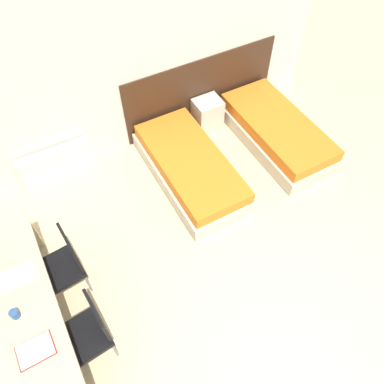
{
  "coord_description": "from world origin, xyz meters",
  "views": [
    {
      "loc": [
        -1.29,
        -0.36,
        4.15
      ],
      "look_at": [
        0.0,
        1.99,
        0.55
      ],
      "focal_mm": 35.0,
      "sensor_mm": 36.0,
      "label": 1
    }
  ],
  "objects_px": {
    "bed_near_door": "(276,131)",
    "chair_near_notebook": "(89,331)",
    "laptop": "(8,276)",
    "nightstand": "(207,114)",
    "chair_near_laptop": "(63,264)",
    "bed_near_window": "(190,168)"
  },
  "relations": [
    {
      "from": "bed_near_door",
      "to": "chair_near_notebook",
      "type": "xyz_separation_m",
      "value": [
        -3.43,
        -1.56,
        0.31
      ]
    },
    {
      "from": "laptop",
      "to": "chair_near_notebook",
      "type": "bearing_deg",
      "value": -55.33
    },
    {
      "from": "nightstand",
      "to": "bed_near_door",
      "type": "bearing_deg",
      "value": -47.27
    },
    {
      "from": "chair_near_notebook",
      "to": "laptop",
      "type": "height_order",
      "value": "laptop"
    },
    {
      "from": "chair_near_laptop",
      "to": "laptop",
      "type": "xyz_separation_m",
      "value": [
        -0.47,
        -0.07,
        0.33
      ]
    },
    {
      "from": "bed_near_window",
      "to": "laptop",
      "type": "bearing_deg",
      "value": -161.19
    },
    {
      "from": "chair_near_laptop",
      "to": "chair_near_notebook",
      "type": "distance_m",
      "value": 0.8
    },
    {
      "from": "bed_near_window",
      "to": "laptop",
      "type": "height_order",
      "value": "laptop"
    },
    {
      "from": "chair_near_laptop",
      "to": "laptop",
      "type": "distance_m",
      "value": 0.58
    },
    {
      "from": "bed_near_window",
      "to": "nightstand",
      "type": "relative_size",
      "value": 4.02
    },
    {
      "from": "bed_near_door",
      "to": "nightstand",
      "type": "height_order",
      "value": "nightstand"
    },
    {
      "from": "bed_near_door",
      "to": "nightstand",
      "type": "relative_size",
      "value": 4.02
    },
    {
      "from": "bed_near_window",
      "to": "bed_near_door",
      "type": "distance_m",
      "value": 1.48
    },
    {
      "from": "bed_near_window",
      "to": "nightstand",
      "type": "bearing_deg",
      "value": 47.27
    },
    {
      "from": "bed_near_window",
      "to": "nightstand",
      "type": "height_order",
      "value": "nightstand"
    },
    {
      "from": "chair_near_laptop",
      "to": "laptop",
      "type": "bearing_deg",
      "value": -176.58
    },
    {
      "from": "nightstand",
      "to": "laptop",
      "type": "height_order",
      "value": "laptop"
    },
    {
      "from": "bed_near_window",
      "to": "chair_near_laptop",
      "type": "bearing_deg",
      "value": -158.88
    },
    {
      "from": "bed_near_door",
      "to": "nightstand",
      "type": "xyz_separation_m",
      "value": [
        -0.74,
        0.8,
        0.05
      ]
    },
    {
      "from": "bed_near_door",
      "to": "chair_near_laptop",
      "type": "distance_m",
      "value": 3.53
    },
    {
      "from": "bed_near_window",
      "to": "bed_near_door",
      "type": "height_order",
      "value": "same"
    },
    {
      "from": "bed_near_door",
      "to": "laptop",
      "type": "bearing_deg",
      "value": -168.04
    }
  ]
}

